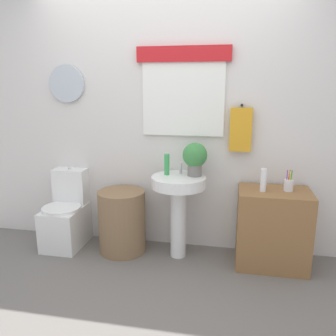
% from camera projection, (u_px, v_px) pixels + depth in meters
% --- Properties ---
extents(ground_plane, '(8.00, 8.00, 0.00)m').
position_uv_depth(ground_plane, '(137.00, 307.00, 2.54)').
color(ground_plane, slate).
extents(back_wall, '(4.40, 0.18, 2.60)m').
position_uv_depth(back_wall, '(167.00, 117.00, 3.33)').
color(back_wall, silver).
rests_on(back_wall, ground_plane).
extents(toilet, '(0.38, 0.51, 0.79)m').
position_uv_depth(toilet, '(67.00, 216.00, 3.50)').
color(toilet, white).
rests_on(toilet, ground_plane).
extents(laundry_hamper, '(0.46, 0.46, 0.62)m').
position_uv_depth(laundry_hamper, '(122.00, 221.00, 3.35)').
color(laundry_hamper, '#846647').
rests_on(laundry_hamper, ground_plane).
extents(pedestal_sink, '(0.50, 0.50, 0.79)m').
position_uv_depth(pedestal_sink, '(178.00, 197.00, 3.18)').
color(pedestal_sink, white).
rests_on(pedestal_sink, ground_plane).
extents(faucet, '(0.03, 0.03, 0.10)m').
position_uv_depth(faucet, '(181.00, 168.00, 3.23)').
color(faucet, silver).
rests_on(faucet, pedestal_sink).
extents(wooden_cabinet, '(0.63, 0.44, 0.71)m').
position_uv_depth(wooden_cabinet, '(272.00, 228.00, 3.08)').
color(wooden_cabinet, olive).
rests_on(wooden_cabinet, ground_plane).
extents(soap_bottle, '(0.05, 0.05, 0.20)m').
position_uv_depth(soap_bottle, '(167.00, 164.00, 3.18)').
color(soap_bottle, green).
rests_on(soap_bottle, pedestal_sink).
extents(potted_plant, '(0.23, 0.23, 0.31)m').
position_uv_depth(potted_plant, '(195.00, 157.00, 3.12)').
color(potted_plant, slate).
rests_on(potted_plant, pedestal_sink).
extents(lotion_bottle, '(0.05, 0.05, 0.20)m').
position_uv_depth(lotion_bottle, '(263.00, 180.00, 2.95)').
color(lotion_bottle, white).
rests_on(lotion_bottle, wooden_cabinet).
extents(toothbrush_cup, '(0.08, 0.08, 0.19)m').
position_uv_depth(toothbrush_cup, '(288.00, 185.00, 2.98)').
color(toothbrush_cup, silver).
rests_on(toothbrush_cup, wooden_cabinet).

